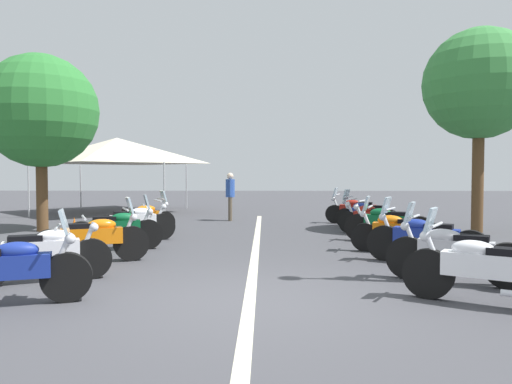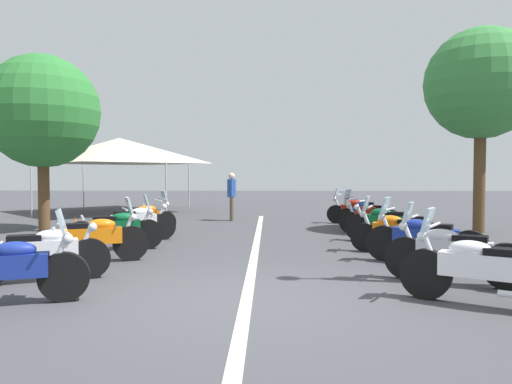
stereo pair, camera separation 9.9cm
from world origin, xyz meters
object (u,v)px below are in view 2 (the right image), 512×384
object	(u,v)px
motorcycle_left_row_2	(93,238)
bystander_0	(232,193)
roadside_tree_0	(42,112)
motorcycle_right_row_3	(397,232)
motorcycle_right_row_6	(367,214)
motorcycle_right_row_1	(452,253)
motorcycle_left_row_5	(142,217)
traffic_cone_2	(75,230)
motorcycle_right_row_4	(388,223)
event_tent	(119,151)
roadside_tree_1	(481,84)
motorcycle_right_row_0	(483,269)
motorcycle_right_row_7	(358,210)
motorcycle_left_row_4	(134,222)
motorcycle_left_row_0	(2,269)
motorcycle_left_row_1	(42,253)
motorcycle_left_row_3	(117,229)
motorcycle_right_row_5	(373,218)
motorcycle_right_row_2	(424,238)

from	to	relation	value
motorcycle_left_row_2	bystander_0	size ratio (longest dim) A/B	1.17
motorcycle_left_row_2	roadside_tree_0	world-z (taller)	roadside_tree_0
motorcycle_right_row_3	motorcycle_right_row_6	size ratio (longest dim) A/B	1.09
motorcycle_right_row_1	roadside_tree_0	xyz separation A→B (m)	(6.49, 9.32, 2.98)
motorcycle_left_row_5	traffic_cone_2	distance (m)	2.04
motorcycle_right_row_4	motorcycle_right_row_6	distance (m)	2.79
motorcycle_right_row_4	event_tent	bearing A→B (deg)	-16.90
motorcycle_left_row_2	motorcycle_right_row_4	world-z (taller)	motorcycle_left_row_2
roadside_tree_1	motorcycle_right_row_0	bearing A→B (deg)	157.01
traffic_cone_2	roadside_tree_1	size ratio (longest dim) A/B	0.11
traffic_cone_2	roadside_tree_1	world-z (taller)	roadside_tree_1
motorcycle_right_row_7	bystander_0	xyz separation A→B (m)	(1.01, 4.28, 0.53)
motorcycle_left_row_4	event_tent	world-z (taller)	event_tent
motorcycle_right_row_0	motorcycle_right_row_7	distance (m)	9.91
motorcycle_left_row_0	motorcycle_left_row_1	bearing A→B (deg)	76.58
motorcycle_left_row_3	motorcycle_right_row_5	distance (m)	6.80
motorcycle_right_row_3	motorcycle_right_row_5	size ratio (longest dim) A/B	1.09
motorcycle_right_row_4	motorcycle_right_row_0	bearing A→B (deg)	114.92
motorcycle_left_row_2	motorcycle_right_row_1	world-z (taller)	motorcycle_right_row_1
motorcycle_right_row_5	motorcycle_right_row_6	bearing A→B (deg)	-65.03
motorcycle_left_row_2	event_tent	world-z (taller)	event_tent
motorcycle_right_row_3	roadside_tree_0	world-z (taller)	roadside_tree_0
motorcycle_right_row_7	motorcycle_right_row_0	bearing A→B (deg)	108.63
motorcycle_left_row_1	motorcycle_left_row_4	bearing A→B (deg)	63.44
motorcycle_left_row_2	motorcycle_right_row_2	bearing A→B (deg)	-23.76
roadside_tree_1	event_tent	distance (m)	14.22
roadside_tree_0	motorcycle_left_row_4	bearing A→B (deg)	-122.45
motorcycle_left_row_0	motorcycle_left_row_2	world-z (taller)	motorcycle_left_row_2
roadside_tree_0	event_tent	bearing A→B (deg)	-0.90
motorcycle_left_row_4	motorcycle_left_row_5	distance (m)	1.48
motorcycle_left_row_2	bystander_0	world-z (taller)	bystander_0
motorcycle_right_row_5	event_tent	size ratio (longest dim) A/B	0.31
motorcycle_right_row_2	roadside_tree_1	world-z (taller)	roadside_tree_1
roadside_tree_0	motorcycle_left_row_0	bearing A→B (deg)	-158.04
motorcycle_left_row_4	roadside_tree_0	bearing A→B (deg)	120.37
motorcycle_left_row_4	motorcycle_right_row_6	xyz separation A→B (m)	(2.70, -6.28, -0.01)
motorcycle_left_row_0	motorcycle_right_row_2	world-z (taller)	motorcycle_right_row_2
motorcycle_left_row_5	roadside_tree_1	xyz separation A→B (m)	(0.57, -9.49, 3.72)
motorcycle_left_row_0	motorcycle_right_row_7	bearing A→B (deg)	38.93
motorcycle_left_row_2	motorcycle_left_row_5	world-z (taller)	motorcycle_left_row_2
motorcycle_left_row_3	motorcycle_right_row_7	xyz separation A→B (m)	(5.63, -6.28, -0.01)
motorcycle_right_row_7	motorcycle_left_row_0	bearing A→B (deg)	77.94
motorcycle_right_row_4	motorcycle_left_row_5	bearing A→B (deg)	13.22
motorcycle_left_row_2	roadside_tree_1	xyz separation A→B (m)	(4.94, -9.25, 3.70)
motorcycle_right_row_1	bystander_0	size ratio (longest dim) A/B	1.12
motorcycle_right_row_0	motorcycle_right_row_6	size ratio (longest dim) A/B	1.07
motorcycle_left_row_1	motorcycle_right_row_5	world-z (taller)	motorcycle_left_row_1
motorcycle_left_row_3	roadside_tree_1	world-z (taller)	roadside_tree_1
motorcycle_left_row_0	motorcycle_right_row_1	world-z (taller)	motorcycle_right_row_1
bystander_0	event_tent	world-z (taller)	event_tent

